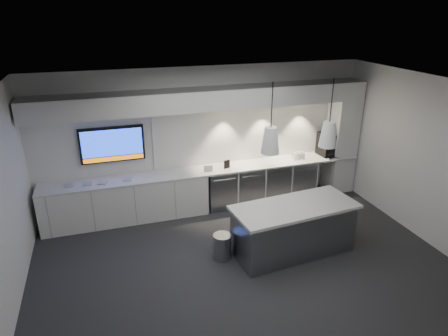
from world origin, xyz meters
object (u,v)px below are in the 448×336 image
object	(u,v)px
bin	(222,246)
wall_tv	(112,144)
island	(293,229)
coffee_machine	(328,143)

from	to	relation	value
bin	wall_tv	bearing A→B (deg)	126.64
island	bin	bearing A→B (deg)	165.20
island	bin	distance (m)	1.29
wall_tv	bin	xyz separation A→B (m)	(1.61, -2.16, -1.34)
bin	coffee_machine	world-z (taller)	coffee_machine
island	bin	size ratio (longest dim) A/B	5.06
wall_tv	coffee_machine	bearing A→B (deg)	-2.98
island	coffee_machine	bearing A→B (deg)	42.49
wall_tv	coffee_machine	distance (m)	4.77
wall_tv	island	xyz separation A→B (m)	(2.85, -2.36, -1.10)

